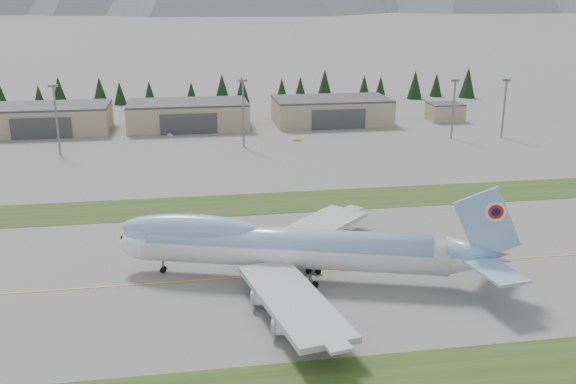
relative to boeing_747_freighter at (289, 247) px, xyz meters
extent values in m
plane|color=slate|center=(-1.47, 2.20, -6.58)|extent=(7000.00, 7000.00, 0.00)
cube|color=#2E4317|center=(-1.47, 47.20, -6.58)|extent=(400.00, 18.00, 0.08)
cube|color=gold|center=(-1.47, 2.20, -6.58)|extent=(400.00, 0.40, 0.02)
cylinder|color=white|center=(0.72, -0.22, -0.64)|extent=(56.73, 23.04, 6.65)
cylinder|color=#86B0DC|center=(-0.26, 0.08, 0.58)|extent=(52.66, 21.36, 6.14)
ellipsoid|color=white|center=(-26.67, 8.12, -0.64)|extent=(12.11, 9.46, 6.65)
ellipsoid|color=#86B0DC|center=(-26.67, 8.12, 0.58)|extent=(10.15, 7.98, 5.64)
ellipsoid|color=#86B0DC|center=(-17.87, 5.44, 2.53)|extent=(28.65, 13.62, 6.14)
cube|color=#0C1433|center=(-30.10, 9.16, 0.68)|extent=(2.87, 3.18, 1.33)
cone|color=white|center=(33.01, -10.05, -0.64)|extent=(13.64, 9.81, 6.51)
cone|color=#86B0DC|center=(33.01, -10.05, 0.58)|extent=(12.49, 8.95, 5.93)
cube|color=#86B0DC|center=(33.99, -10.35, 6.31)|extent=(12.03, 4.19, 14.12)
cylinder|color=white|center=(35.28, -10.31, 8.76)|extent=(3.58, 1.27, 3.68)
cylinder|color=red|center=(35.31, -10.22, 8.76)|extent=(2.60, 0.97, 2.66)
cylinder|color=#0C1433|center=(35.34, -10.12, 8.76)|extent=(1.53, 0.64, 1.53)
cube|color=#86B0DC|center=(36.75, -4.78, -0.03)|extent=(12.08, 12.47, 0.47)
cube|color=#86B0DC|center=(33.18, -16.52, -0.03)|extent=(7.65, 12.00, 0.47)
cube|color=#A9ADB2|center=(7.59, 15.33, -2.49)|extent=(28.55, 28.58, 1.02)
cube|color=#A9ADB2|center=(-2.24, -16.96, -2.49)|extent=(15.42, 31.98, 1.02)
cylinder|color=white|center=(1.90, 12.79, -4.43)|extent=(5.83, 4.00, 2.56)
cylinder|color=white|center=(9.47, 20.42, -4.43)|extent=(5.83, 4.00, 2.56)
cylinder|color=white|center=(-5.55, -11.68, -4.43)|extent=(5.83, 4.00, 2.56)
cylinder|color=white|center=(-3.52, -22.23, -4.43)|extent=(5.83, 4.00, 2.56)
cylinder|color=slate|center=(-23.74, 7.23, -5.35)|extent=(0.56, 0.56, 2.45)
cylinder|color=slate|center=(0.15, 3.16, -5.25)|extent=(0.71, 0.71, 2.66)
cylinder|color=slate|center=(-1.64, -2.71, -5.25)|extent=(0.71, 0.71, 2.66)
cylinder|color=slate|center=(5.04, 1.67, -5.25)|extent=(0.71, 0.71, 2.66)
cylinder|color=slate|center=(3.25, -4.20, -5.25)|extent=(0.71, 0.71, 2.66)
cylinder|color=black|center=(-23.86, 6.84, -6.01)|extent=(1.18, 0.67, 1.13)
cylinder|color=black|center=(-23.62, 7.62, -6.01)|extent=(1.18, 0.67, 1.13)
cylinder|color=black|center=(0.15, 3.16, -5.96)|extent=(1.32, 0.85, 1.23)
cylinder|color=black|center=(-1.64, -2.71, -5.96)|extent=(1.32, 0.85, 1.23)
cylinder|color=black|center=(5.04, 1.67, -5.96)|extent=(1.32, 0.85, 1.23)
cylinder|color=black|center=(3.25, -4.20, -5.96)|extent=(1.32, 0.85, 1.23)
cube|color=#9B936C|center=(-71.47, 152.20, -1.58)|extent=(48.00, 26.00, 10.00)
cube|color=#3A3D40|center=(-71.47, 152.20, 3.82)|extent=(48.00, 26.00, 0.80)
cube|color=#3A3D40|center=(-71.47, 138.90, -2.58)|extent=(22.08, 0.60, 8.00)
cube|color=#9B936C|center=(-16.47, 152.20, -1.58)|extent=(48.00, 26.00, 10.00)
cube|color=#3A3D40|center=(-16.47, 152.20, 3.82)|extent=(48.00, 26.00, 0.80)
cube|color=#3A3D40|center=(-16.47, 138.90, -2.58)|extent=(22.08, 0.60, 8.00)
cube|color=#9B936C|center=(43.53, 152.20, -1.58)|extent=(48.00, 26.00, 10.00)
cube|color=#3A3D40|center=(43.53, 152.20, 3.82)|extent=(48.00, 26.00, 0.80)
cube|color=#3A3D40|center=(43.53, 138.90, -2.58)|extent=(22.08, 0.60, 8.00)
cube|color=#9B936C|center=(93.53, 150.20, -3.08)|extent=(14.00, 12.00, 7.00)
cube|color=#3A3D40|center=(93.53, 150.20, 0.72)|extent=(14.00, 12.00, 0.60)
cylinder|color=slate|center=(-60.55, 112.60, 4.88)|extent=(0.70, 0.70, 22.91)
cube|color=slate|center=(-60.55, 112.60, 16.73)|extent=(3.20, 3.20, 0.80)
cylinder|color=slate|center=(2.48, 113.03, 5.07)|extent=(0.70, 0.70, 23.29)
cube|color=slate|center=(2.48, 113.03, 17.12)|extent=(3.20, 3.20, 0.80)
cylinder|color=slate|center=(81.45, 114.48, 4.18)|extent=(0.70, 0.70, 21.51)
cube|color=slate|center=(81.45, 114.48, 15.33)|extent=(3.20, 3.20, 0.80)
cylinder|color=slate|center=(100.85, 112.71, 4.17)|extent=(0.70, 0.70, 21.50)
cube|color=slate|center=(100.85, 112.71, 15.33)|extent=(3.20, 3.20, 0.80)
imported|color=white|center=(-23.80, 135.57, -6.58)|extent=(3.04, 3.84, 1.23)
imported|color=#C1DC37|center=(23.07, 120.20, -6.58)|extent=(3.49, 1.97, 1.09)
imported|color=#B3B4B8|center=(64.40, 141.52, -6.58)|extent=(2.79, 4.62, 1.25)
cone|color=black|center=(-103.86, 212.35, -0.05)|extent=(7.31, 7.31, 13.05)
cone|color=black|center=(-86.27, 211.79, -0.88)|extent=(6.38, 6.38, 11.39)
cone|color=black|center=(-77.78, 217.02, 0.65)|extent=(8.09, 8.09, 14.44)
cone|color=black|center=(-58.60, 217.91, 0.39)|extent=(7.80, 7.80, 13.93)
cone|color=black|center=(-48.98, 217.11, -0.86)|extent=(6.41, 6.41, 11.44)
cone|color=black|center=(-34.27, 210.77, -0.46)|extent=(6.85, 6.85, 12.23)
cone|color=black|center=(-13.88, 214.50, -1.09)|extent=(6.14, 6.14, 10.96)
cone|color=black|center=(1.68, 216.74, 0.63)|extent=(8.07, 8.07, 14.41)
cone|color=black|center=(11.71, 215.31, 0.03)|extent=(7.40, 7.40, 13.22)
cone|color=black|center=(31.78, 213.00, -0.57)|extent=(6.73, 6.73, 12.02)
cone|color=black|center=(41.46, 213.55, -0.23)|extent=(7.11, 7.11, 12.70)
cone|color=black|center=(55.18, 217.85, 1.20)|extent=(8.71, 8.71, 15.55)
cone|color=black|center=(74.47, 210.83, -0.03)|extent=(7.34, 7.34, 13.10)
cone|color=black|center=(84.53, 214.76, -0.66)|extent=(6.63, 6.63, 11.84)
cone|color=black|center=(102.26, 211.65, 0.91)|extent=(8.38, 8.38, 14.96)
cone|color=black|center=(116.53, 217.74, -0.33)|extent=(7.00, 7.00, 12.50)
cone|color=black|center=(131.27, 210.99, 1.48)|extent=(9.03, 9.03, 16.12)
camera|label=1|loc=(-18.47, -110.46, 45.04)|focal=40.00mm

